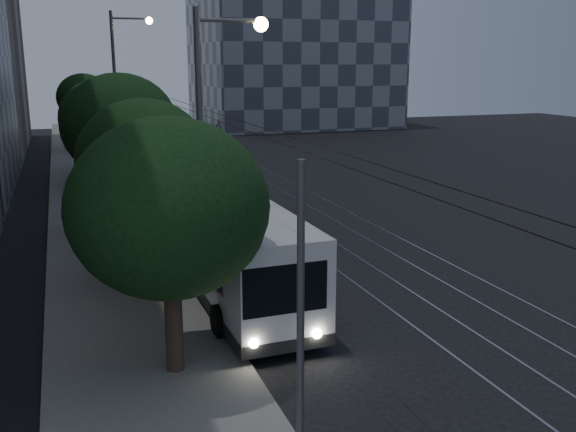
{
  "coord_description": "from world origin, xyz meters",
  "views": [
    {
      "loc": [
        -9.11,
        -20.06,
        7.61
      ],
      "look_at": [
        -0.93,
        2.99,
        1.71
      ],
      "focal_mm": 40.0,
      "sensor_mm": 36.0,
      "label": 1
    }
  ],
  "objects_px": {
    "trolleybus": "(225,240)",
    "pickup_silver": "(197,212)",
    "streetlamp_near": "(213,133)",
    "car_white_b": "(149,176)",
    "car_white_d": "(149,152)",
    "streetlamp_far": "(122,84)",
    "car_white_a": "(153,185)",
    "car_white_c": "(144,163)"
  },
  "relations": [
    {
      "from": "trolleybus",
      "to": "car_white_a",
      "type": "xyz_separation_m",
      "value": [
        -0.2,
        16.23,
        -1.02
      ]
    },
    {
      "from": "car_white_d",
      "to": "trolleybus",
      "type": "bearing_deg",
      "value": -69.69
    },
    {
      "from": "pickup_silver",
      "to": "streetlamp_far",
      "type": "distance_m",
      "value": 13.32
    },
    {
      "from": "car_white_b",
      "to": "car_white_d",
      "type": "bearing_deg",
      "value": 92.51
    },
    {
      "from": "pickup_silver",
      "to": "streetlamp_far",
      "type": "xyz_separation_m",
      "value": [
        -1.9,
        12.0,
        5.46
      ]
    },
    {
      "from": "car_white_a",
      "to": "streetlamp_far",
      "type": "xyz_separation_m",
      "value": [
        -1.05,
        3.89,
        5.62
      ]
    },
    {
      "from": "pickup_silver",
      "to": "streetlamp_far",
      "type": "relative_size",
      "value": 0.58
    },
    {
      "from": "trolleybus",
      "to": "car_white_b",
      "type": "height_order",
      "value": "trolleybus"
    },
    {
      "from": "car_white_b",
      "to": "car_white_c",
      "type": "distance_m",
      "value": 5.01
    },
    {
      "from": "car_white_a",
      "to": "car_white_c",
      "type": "xyz_separation_m",
      "value": [
        0.48,
        7.84,
        0.1
      ]
    },
    {
      "from": "car_white_a",
      "to": "streetlamp_near",
      "type": "distance_m",
      "value": 18.56
    },
    {
      "from": "car_white_b",
      "to": "streetlamp_far",
      "type": "relative_size",
      "value": 0.51
    },
    {
      "from": "car_white_b",
      "to": "car_white_c",
      "type": "xyz_separation_m",
      "value": [
        0.38,
        5.0,
        0.01
      ]
    },
    {
      "from": "car_white_c",
      "to": "car_white_d",
      "type": "distance_m",
      "value": 5.88
    },
    {
      "from": "car_white_a",
      "to": "streetlamp_near",
      "type": "height_order",
      "value": "streetlamp_near"
    },
    {
      "from": "car_white_d",
      "to": "streetlamp_far",
      "type": "relative_size",
      "value": 0.44
    },
    {
      "from": "car_white_a",
      "to": "car_white_b",
      "type": "bearing_deg",
      "value": 108.11
    },
    {
      "from": "pickup_silver",
      "to": "car_white_b",
      "type": "height_order",
      "value": "pickup_silver"
    },
    {
      "from": "trolleybus",
      "to": "streetlamp_far",
      "type": "xyz_separation_m",
      "value": [
        -1.25,
        20.12,
        4.6
      ]
    },
    {
      "from": "car_white_d",
      "to": "car_white_b",
      "type": "bearing_deg",
      "value": -74.91
    },
    {
      "from": "car_white_b",
      "to": "car_white_d",
      "type": "xyz_separation_m",
      "value": [
        1.5,
        10.77,
        0.0
      ]
    },
    {
      "from": "car_white_b",
      "to": "streetlamp_near",
      "type": "relative_size",
      "value": 0.59
    },
    {
      "from": "car_white_d",
      "to": "streetlamp_near",
      "type": "relative_size",
      "value": 0.51
    },
    {
      "from": "car_white_a",
      "to": "car_white_d",
      "type": "height_order",
      "value": "car_white_d"
    },
    {
      "from": "trolleybus",
      "to": "pickup_silver",
      "type": "relative_size",
      "value": 2.04
    },
    {
      "from": "pickup_silver",
      "to": "streetlamp_far",
      "type": "height_order",
      "value": "streetlamp_far"
    },
    {
      "from": "trolleybus",
      "to": "car_white_b",
      "type": "distance_m",
      "value": 19.09
    },
    {
      "from": "car_white_d",
      "to": "car_white_a",
      "type": "bearing_deg",
      "value": -73.71
    },
    {
      "from": "trolleybus",
      "to": "car_white_c",
      "type": "height_order",
      "value": "trolleybus"
    },
    {
      "from": "streetlamp_near",
      "to": "streetlamp_far",
      "type": "distance_m",
      "value": 21.82
    },
    {
      "from": "car_white_d",
      "to": "streetlamp_far",
      "type": "distance_m",
      "value": 11.5
    },
    {
      "from": "trolleybus",
      "to": "streetlamp_far",
      "type": "relative_size",
      "value": 1.19
    },
    {
      "from": "pickup_silver",
      "to": "streetlamp_near",
      "type": "distance_m",
      "value": 10.95
    },
    {
      "from": "car_white_c",
      "to": "streetlamp_near",
      "type": "bearing_deg",
      "value": -73.06
    },
    {
      "from": "car_white_c",
      "to": "streetlamp_far",
      "type": "bearing_deg",
      "value": -92.1
    },
    {
      "from": "trolleybus",
      "to": "pickup_silver",
      "type": "distance_m",
      "value": 8.19
    },
    {
      "from": "car_white_a",
      "to": "trolleybus",
      "type": "bearing_deg",
      "value": -69.09
    },
    {
      "from": "car_white_b",
      "to": "streetlamp_far",
      "type": "distance_m",
      "value": 5.74
    },
    {
      "from": "trolleybus",
      "to": "car_white_a",
      "type": "bearing_deg",
      "value": 89.66
    },
    {
      "from": "pickup_silver",
      "to": "car_white_b",
      "type": "xyz_separation_m",
      "value": [
        -0.75,
        10.95,
        -0.06
      ]
    },
    {
      "from": "car_white_c",
      "to": "car_white_b",
      "type": "bearing_deg",
      "value": -75.21
    },
    {
      "from": "pickup_silver",
      "to": "car_white_d",
      "type": "relative_size",
      "value": 1.32
    }
  ]
}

